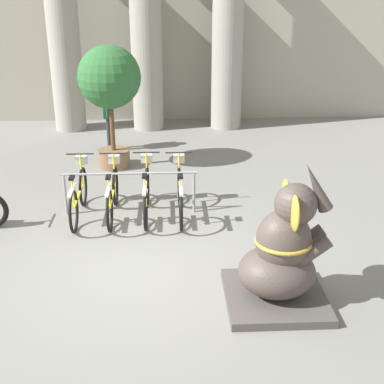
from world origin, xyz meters
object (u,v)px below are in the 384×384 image
object	(u,v)px
bicycle_0	(79,195)
potted_tree	(110,83)
bicycle_1	(113,194)
bicycle_3	(180,193)
bicycle_2	(146,193)
person_pedestrian	(108,110)
elephant_statue	(282,256)

from	to	relation	value
bicycle_0	potted_tree	distance (m)	2.99
bicycle_1	bicycle_3	size ratio (longest dim) A/B	1.00
bicycle_1	bicycle_2	size ratio (longest dim) A/B	1.00
potted_tree	bicycle_2	bearing A→B (deg)	-72.82
bicycle_0	bicycle_2	bearing A→B (deg)	1.43
bicycle_2	potted_tree	bearing A→B (deg)	107.18
bicycle_1	potted_tree	distance (m)	2.97
bicycle_1	person_pedestrian	xyz separation A→B (m)	(-0.41, 3.80, 0.56)
bicycle_1	bicycle_0	bearing A→B (deg)	-179.88
bicycle_2	person_pedestrian	size ratio (longest dim) A/B	1.10
potted_tree	bicycle_3	bearing A→B (deg)	-62.17
bicycle_1	bicycle_3	xyz separation A→B (m)	(1.17, -0.01, 0.00)
bicycle_1	elephant_statue	bearing A→B (deg)	-48.90
bicycle_2	bicycle_1	bearing A→B (deg)	-177.26
bicycle_2	elephant_statue	xyz separation A→B (m)	(1.80, -2.76, 0.24)
elephant_statue	person_pedestrian	size ratio (longest dim) A/B	1.17
bicycle_0	bicycle_2	world-z (taller)	same
elephant_statue	person_pedestrian	distance (m)	7.11
bicycle_1	elephant_statue	xyz separation A→B (m)	(2.38, -2.73, 0.24)
person_pedestrian	bicycle_1	bearing A→B (deg)	-83.83
elephant_statue	person_pedestrian	world-z (taller)	elephant_statue
bicycle_0	person_pedestrian	size ratio (longest dim) A/B	1.10
bicycle_0	bicycle_1	world-z (taller)	same
elephant_statue	potted_tree	distance (m)	6.05
elephant_statue	person_pedestrian	bearing A→B (deg)	113.16
bicycle_1	person_pedestrian	world-z (taller)	person_pedestrian
person_pedestrian	bicycle_2	bearing A→B (deg)	-75.23
person_pedestrian	potted_tree	distance (m)	1.48
bicycle_0	potted_tree	xyz separation A→B (m)	(0.37, 2.61, 1.41)
bicycle_1	bicycle_3	bearing A→B (deg)	-0.50
bicycle_2	bicycle_3	size ratio (longest dim) A/B	1.00
bicycle_0	elephant_statue	xyz separation A→B (m)	(2.97, -2.73, 0.24)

